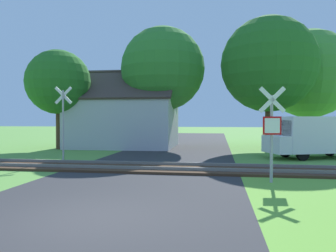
{
  "coord_description": "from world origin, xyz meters",
  "views": [
    {
      "loc": [
        2.73,
        -6.44,
        2.12
      ],
      "look_at": [
        0.5,
        8.01,
        1.8
      ],
      "focal_mm": 35.0,
      "sensor_mm": 36.0,
      "label": 1
    }
  ],
  "objects_px": {
    "house": "(125,121)",
    "mail_truck": "(314,135)",
    "tree_left": "(58,82)",
    "tree_center": "(163,69)",
    "tree_right": "(269,64)",
    "tree_far": "(309,74)",
    "crossing_sign_far": "(63,119)",
    "stop_sign_near": "(272,129)"
  },
  "relations": [
    {
      "from": "house",
      "to": "mail_truck",
      "type": "distance_m",
      "value": 13.29
    },
    {
      "from": "tree_left",
      "to": "tree_center",
      "type": "height_order",
      "value": "tree_center"
    },
    {
      "from": "tree_right",
      "to": "tree_center",
      "type": "xyz_separation_m",
      "value": [
        -7.48,
        0.53,
        -0.06
      ]
    },
    {
      "from": "house",
      "to": "tree_far",
      "type": "distance_m",
      "value": 15.31
    },
    {
      "from": "crossing_sign_far",
      "to": "tree_right",
      "type": "xyz_separation_m",
      "value": [
        10.97,
        8.23,
        3.73
      ]
    },
    {
      "from": "tree_right",
      "to": "tree_center",
      "type": "relative_size",
      "value": 1.03
    },
    {
      "from": "tree_far",
      "to": "stop_sign_near",
      "type": "bearing_deg",
      "value": -108.22
    },
    {
      "from": "mail_truck",
      "to": "tree_center",
      "type": "bearing_deg",
      "value": 37.89
    },
    {
      "from": "stop_sign_near",
      "to": "tree_right",
      "type": "height_order",
      "value": "tree_right"
    },
    {
      "from": "tree_right",
      "to": "tree_center",
      "type": "bearing_deg",
      "value": 175.93
    },
    {
      "from": "tree_left",
      "to": "tree_far",
      "type": "height_order",
      "value": "tree_far"
    },
    {
      "from": "tree_right",
      "to": "mail_truck",
      "type": "relative_size",
      "value": 1.75
    },
    {
      "from": "tree_center",
      "to": "tree_far",
      "type": "bearing_deg",
      "value": 19.88
    },
    {
      "from": "tree_left",
      "to": "tree_right",
      "type": "distance_m",
      "value": 14.65
    },
    {
      "from": "crossing_sign_far",
      "to": "tree_far",
      "type": "bearing_deg",
      "value": 35.37
    },
    {
      "from": "tree_left",
      "to": "mail_truck",
      "type": "height_order",
      "value": "tree_left"
    },
    {
      "from": "house",
      "to": "mail_truck",
      "type": "relative_size",
      "value": 1.52
    },
    {
      "from": "house",
      "to": "tree_right",
      "type": "xyz_separation_m",
      "value": [
        10.42,
        -0.62,
        3.9
      ]
    },
    {
      "from": "stop_sign_near",
      "to": "tree_left",
      "type": "bearing_deg",
      "value": -44.35
    },
    {
      "from": "crossing_sign_far",
      "to": "tree_far",
      "type": "distance_m",
      "value": 19.96
    },
    {
      "from": "tree_center",
      "to": "tree_right",
      "type": "bearing_deg",
      "value": -4.07
    },
    {
      "from": "crossing_sign_far",
      "to": "house",
      "type": "relative_size",
      "value": 0.47
    },
    {
      "from": "stop_sign_near",
      "to": "tree_far",
      "type": "relative_size",
      "value": 0.34
    },
    {
      "from": "crossing_sign_far",
      "to": "tree_right",
      "type": "height_order",
      "value": "tree_right"
    },
    {
      "from": "tree_left",
      "to": "tree_right",
      "type": "bearing_deg",
      "value": 7.49
    },
    {
      "from": "crossing_sign_far",
      "to": "mail_truck",
      "type": "xyz_separation_m",
      "value": [
        12.66,
        3.41,
        -0.9
      ]
    },
    {
      "from": "stop_sign_near",
      "to": "tree_right",
      "type": "bearing_deg",
      "value": -103.44
    },
    {
      "from": "house",
      "to": "tree_center",
      "type": "relative_size",
      "value": 0.89
    },
    {
      "from": "house",
      "to": "tree_right",
      "type": "height_order",
      "value": "tree_right"
    },
    {
      "from": "crossing_sign_far",
      "to": "house",
      "type": "bearing_deg",
      "value": 80.88
    },
    {
      "from": "house",
      "to": "tree_left",
      "type": "distance_m",
      "value": 5.49
    },
    {
      "from": "tree_far",
      "to": "tree_right",
      "type": "distance_m",
      "value": 6.03
    },
    {
      "from": "tree_left",
      "to": "mail_truck",
      "type": "bearing_deg",
      "value": -10.22
    },
    {
      "from": "stop_sign_near",
      "to": "crossing_sign_far",
      "type": "bearing_deg",
      "value": -28.59
    },
    {
      "from": "stop_sign_near",
      "to": "crossing_sign_far",
      "type": "distance_m",
      "value": 10.11
    },
    {
      "from": "tree_right",
      "to": "mail_truck",
      "type": "height_order",
      "value": "tree_right"
    },
    {
      "from": "house",
      "to": "tree_center",
      "type": "bearing_deg",
      "value": -2.38
    },
    {
      "from": "mail_truck",
      "to": "tree_far",
      "type": "bearing_deg",
      "value": -34.8
    },
    {
      "from": "tree_far",
      "to": "house",
      "type": "bearing_deg",
      "value": -164.3
    },
    {
      "from": "tree_right",
      "to": "crossing_sign_far",
      "type": "bearing_deg",
      "value": -143.15
    },
    {
      "from": "stop_sign_near",
      "to": "house",
      "type": "height_order",
      "value": "house"
    },
    {
      "from": "stop_sign_near",
      "to": "tree_left",
      "type": "xyz_separation_m",
      "value": [
        -12.8,
        10.27,
        2.88
      ]
    }
  ]
}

